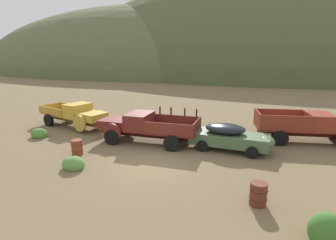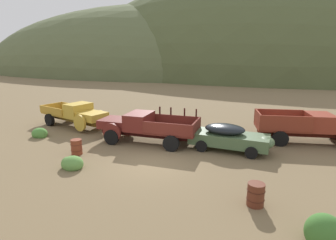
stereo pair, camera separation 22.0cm
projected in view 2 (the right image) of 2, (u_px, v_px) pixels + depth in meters
The scene contains 13 objects.
ground_plane at pixel (151, 164), 14.20m from camera, with size 300.00×300.00×0.00m, color brown.
hill_far_left at pixel (145, 73), 80.52m from camera, with size 106.23×53.84×37.10m, color #56603D.
hill_distant at pixel (262, 73), 78.41m from camera, with size 116.18×72.94×52.77m, color #4C5633.
truck_faded_yellow at pixel (78, 115), 20.94m from camera, with size 6.37×3.55×1.89m.
truck_oxblood at pixel (141, 126), 17.48m from camera, with size 6.41×2.57×2.16m.
car_weathered_green at pixel (231, 137), 15.93m from camera, with size 4.89×2.22×1.57m.
truck_rust_red at pixel (316, 127), 17.31m from camera, with size 6.76×3.25×1.91m.
oil_drum_by_truck at pixel (77, 147), 15.41m from camera, with size 0.65×0.65×0.87m.
oil_drum_foreground at pixel (256, 194), 10.21m from camera, with size 0.68×0.68×0.90m.
bush_between_trucks at pixel (72, 164), 13.62m from camera, with size 1.14×0.95×0.82m.
bush_near_barrel at pixel (325, 234), 8.25m from camera, with size 1.13×1.01×1.18m.
bush_front_left at pixel (153, 120), 22.55m from camera, with size 0.94×0.82×0.80m.
bush_front_right at pixel (40, 134), 18.70m from camera, with size 1.15×0.97×0.81m.
Camera 2 is at (5.09, -12.26, 5.60)m, focal length 29.20 mm.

